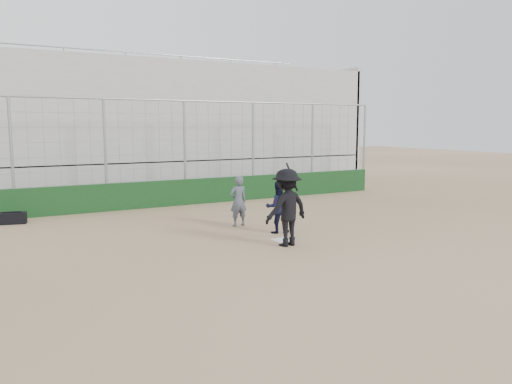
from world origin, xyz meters
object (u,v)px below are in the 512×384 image
catcher_crouched (278,215)px  equipment_bag (12,218)px  umpire (238,204)px  batter_at_plate (287,207)px

catcher_crouched → equipment_bag: catcher_crouched is taller
catcher_crouched → equipment_bag: 8.39m
catcher_crouched → umpire: bearing=109.8°
catcher_crouched → batter_at_plate: bearing=-113.2°
catcher_crouched → equipment_bag: size_ratio=1.15×
batter_at_plate → equipment_bag: (-5.98, 6.59, -0.81)m
batter_at_plate → equipment_bag: size_ratio=2.35×
batter_at_plate → equipment_bag: batter_at_plate is taller
batter_at_plate → catcher_crouched: batter_at_plate is taller
umpire → equipment_bag: (-6.05, 3.76, -0.51)m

